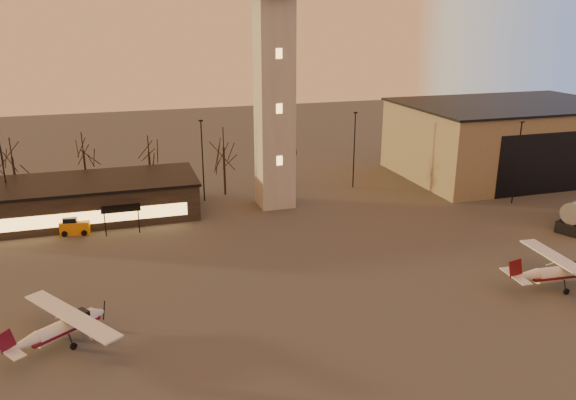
{
  "coord_description": "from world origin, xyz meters",
  "views": [
    {
      "loc": [
        -17.64,
        -32.47,
        21.67
      ],
      "look_at": [
        -3.6,
        13.0,
        6.21
      ],
      "focal_mm": 35.0,
      "sensor_mm": 36.0,
      "label": 1
    }
  ],
  "objects_px": {
    "cessna_rear": "(68,329)",
    "service_cart": "(75,227)",
    "hangar": "(508,139)",
    "terminal": "(83,199)",
    "cessna_front": "(562,276)",
    "control_tower": "(274,68)"
  },
  "relations": [
    {
      "from": "cessna_rear",
      "to": "service_cart",
      "type": "bearing_deg",
      "value": 57.43
    },
    {
      "from": "hangar",
      "to": "cessna_rear",
      "type": "xyz_separation_m",
      "value": [
        -58.16,
        -28.95,
        -4.19
      ]
    },
    {
      "from": "hangar",
      "to": "terminal",
      "type": "xyz_separation_m",
      "value": [
        -57.99,
        -2.0,
        -3.0
      ]
    },
    {
      "from": "hangar",
      "to": "terminal",
      "type": "bearing_deg",
      "value": -178.03
    },
    {
      "from": "cessna_rear",
      "to": "service_cart",
      "type": "distance_m",
      "value": 21.99
    },
    {
      "from": "cessna_front",
      "to": "cessna_rear",
      "type": "bearing_deg",
      "value": 179.54
    },
    {
      "from": "control_tower",
      "to": "cessna_rear",
      "type": "xyz_separation_m",
      "value": [
        -22.16,
        -24.97,
        -15.36
      ]
    },
    {
      "from": "cessna_rear",
      "to": "service_cart",
      "type": "relative_size",
      "value": 2.93
    },
    {
      "from": "terminal",
      "to": "service_cart",
      "type": "relative_size",
      "value": 8.05
    },
    {
      "from": "cessna_front",
      "to": "service_cart",
      "type": "height_order",
      "value": "cessna_front"
    },
    {
      "from": "cessna_rear",
      "to": "control_tower",
      "type": "bearing_deg",
      "value": 14.19
    },
    {
      "from": "hangar",
      "to": "cessna_front",
      "type": "height_order",
      "value": "hangar"
    },
    {
      "from": "cessna_front",
      "to": "cessna_rear",
      "type": "height_order",
      "value": "cessna_front"
    },
    {
      "from": "hangar",
      "to": "terminal",
      "type": "height_order",
      "value": "hangar"
    },
    {
      "from": "control_tower",
      "to": "service_cart",
      "type": "bearing_deg",
      "value": -172.53
    },
    {
      "from": "terminal",
      "to": "cessna_rear",
      "type": "bearing_deg",
      "value": -90.36
    },
    {
      "from": "cessna_rear",
      "to": "hangar",
      "type": "bearing_deg",
      "value": -7.76
    },
    {
      "from": "hangar",
      "to": "service_cart",
      "type": "height_order",
      "value": "hangar"
    },
    {
      "from": "control_tower",
      "to": "service_cart",
      "type": "xyz_separation_m",
      "value": [
        -22.8,
        -2.99,
        -15.61
      ]
    },
    {
      "from": "control_tower",
      "to": "terminal",
      "type": "relative_size",
      "value": 1.28
    },
    {
      "from": "terminal",
      "to": "cessna_front",
      "type": "relative_size",
      "value": 2.28
    },
    {
      "from": "cessna_front",
      "to": "service_cart",
      "type": "bearing_deg",
      "value": 151.96
    }
  ]
}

